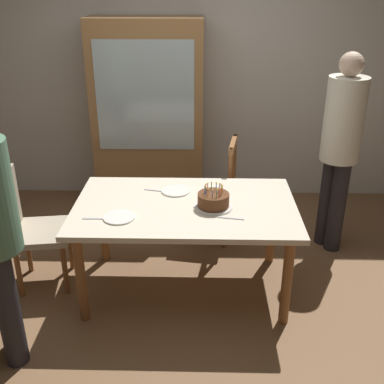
{
  "coord_description": "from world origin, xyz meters",
  "views": [
    {
      "loc": [
        0.12,
        -3.04,
        2.23
      ],
      "look_at": [
        0.05,
        0.0,
        0.83
      ],
      "focal_mm": 43.64,
      "sensor_mm": 36.0,
      "label": 1
    }
  ],
  "objects_px": {
    "plate_near_celebrant": "(119,217)",
    "chair_upholstered": "(28,224)",
    "chair_spindle_back": "(213,192)",
    "china_cabinet": "(149,116)",
    "person_guest": "(341,143)",
    "dining_table": "(185,215)",
    "plate_far_side": "(176,191)",
    "birthday_cake": "(213,201)"
  },
  "relations": [
    {
      "from": "plate_near_celebrant",
      "to": "chair_upholstered",
      "type": "xyz_separation_m",
      "value": [
        -0.75,
        0.26,
        -0.2
      ]
    },
    {
      "from": "plate_near_celebrant",
      "to": "chair_spindle_back",
      "type": "height_order",
      "value": "chair_spindle_back"
    },
    {
      "from": "plate_near_celebrant",
      "to": "chair_upholstered",
      "type": "distance_m",
      "value": 0.82
    },
    {
      "from": "china_cabinet",
      "to": "plate_near_celebrant",
      "type": "bearing_deg",
      "value": -90.5
    },
    {
      "from": "plate_near_celebrant",
      "to": "person_guest",
      "type": "xyz_separation_m",
      "value": [
        1.71,
        0.89,
        0.25
      ]
    },
    {
      "from": "dining_table",
      "to": "person_guest",
      "type": "relative_size",
      "value": 0.94
    },
    {
      "from": "plate_far_side",
      "to": "chair_upholstered",
      "type": "xyz_separation_m",
      "value": [
        -1.11,
        -0.18,
        -0.2
      ]
    },
    {
      "from": "chair_upholstered",
      "to": "china_cabinet",
      "type": "distance_m",
      "value": 1.75
    },
    {
      "from": "plate_near_celebrant",
      "to": "person_guest",
      "type": "relative_size",
      "value": 0.13
    },
    {
      "from": "plate_far_side",
      "to": "chair_upholstered",
      "type": "relative_size",
      "value": 0.23
    },
    {
      "from": "dining_table",
      "to": "birthday_cake",
      "type": "bearing_deg",
      "value": -11.51
    },
    {
      "from": "china_cabinet",
      "to": "birthday_cake",
      "type": "bearing_deg",
      "value": -68.44
    },
    {
      "from": "chair_spindle_back",
      "to": "chair_upholstered",
      "type": "distance_m",
      "value": 1.61
    },
    {
      "from": "china_cabinet",
      "to": "plate_far_side",
      "type": "bearing_deg",
      "value": -75.42
    },
    {
      "from": "dining_table",
      "to": "chair_upholstered",
      "type": "distance_m",
      "value": 1.2
    },
    {
      "from": "plate_far_side",
      "to": "person_guest",
      "type": "distance_m",
      "value": 1.44
    },
    {
      "from": "birthday_cake",
      "to": "person_guest",
      "type": "height_order",
      "value": "person_guest"
    },
    {
      "from": "person_guest",
      "to": "plate_far_side",
      "type": "bearing_deg",
      "value": -161.65
    },
    {
      "from": "china_cabinet",
      "to": "dining_table",
      "type": "bearing_deg",
      "value": -74.63
    },
    {
      "from": "birthday_cake",
      "to": "plate_near_celebrant",
      "type": "bearing_deg",
      "value": -164.45
    },
    {
      "from": "birthday_cake",
      "to": "plate_far_side",
      "type": "relative_size",
      "value": 1.27
    },
    {
      "from": "chair_upholstered",
      "to": "plate_near_celebrant",
      "type": "bearing_deg",
      "value": -19.08
    },
    {
      "from": "chair_spindle_back",
      "to": "china_cabinet",
      "type": "distance_m",
      "value": 1.11
    },
    {
      "from": "plate_near_celebrant",
      "to": "china_cabinet",
      "type": "height_order",
      "value": "china_cabinet"
    },
    {
      "from": "plate_far_side",
      "to": "plate_near_celebrant",
      "type": "bearing_deg",
      "value": -129.32
    },
    {
      "from": "plate_far_side",
      "to": "chair_spindle_back",
      "type": "height_order",
      "value": "chair_spindle_back"
    },
    {
      "from": "chair_spindle_back",
      "to": "plate_near_celebrant",
      "type": "bearing_deg",
      "value": -122.75
    },
    {
      "from": "china_cabinet",
      "to": "person_guest",
      "type": "bearing_deg",
      "value": -27.68
    },
    {
      "from": "chair_upholstered",
      "to": "china_cabinet",
      "type": "height_order",
      "value": "china_cabinet"
    },
    {
      "from": "dining_table",
      "to": "chair_spindle_back",
      "type": "relative_size",
      "value": 1.7
    },
    {
      "from": "chair_spindle_back",
      "to": "plate_far_side",
      "type": "bearing_deg",
      "value": -117.02
    },
    {
      "from": "plate_near_celebrant",
      "to": "chair_upholstered",
      "type": "height_order",
      "value": "chair_upholstered"
    },
    {
      "from": "chair_spindle_back",
      "to": "chair_upholstered",
      "type": "height_order",
      "value": "same"
    },
    {
      "from": "plate_near_celebrant",
      "to": "chair_spindle_back",
      "type": "xyz_separation_m",
      "value": [
        0.66,
        1.03,
        -0.27
      ]
    },
    {
      "from": "plate_far_side",
      "to": "china_cabinet",
      "type": "relative_size",
      "value": 0.12
    },
    {
      "from": "chair_upholstered",
      "to": "chair_spindle_back",
      "type": "bearing_deg",
      "value": 28.57
    },
    {
      "from": "plate_far_side",
      "to": "chair_spindle_back",
      "type": "bearing_deg",
      "value": 62.98
    },
    {
      "from": "plate_far_side",
      "to": "person_guest",
      "type": "height_order",
      "value": "person_guest"
    },
    {
      "from": "plate_near_celebrant",
      "to": "plate_far_side",
      "type": "xyz_separation_m",
      "value": [
        0.36,
        0.44,
        0.0
      ]
    },
    {
      "from": "dining_table",
      "to": "plate_far_side",
      "type": "relative_size",
      "value": 7.34
    },
    {
      "from": "dining_table",
      "to": "plate_far_side",
      "type": "height_order",
      "value": "plate_far_side"
    },
    {
      "from": "plate_far_side",
      "to": "china_cabinet",
      "type": "bearing_deg",
      "value": 104.58
    }
  ]
}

